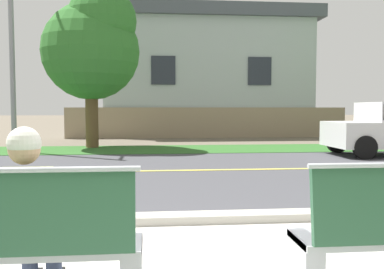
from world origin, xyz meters
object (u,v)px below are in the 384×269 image
(seated_person_olive, at_px, (30,208))
(streetlamp, at_px, (13,20))
(bench_left, at_px, (7,248))
(shade_tree_far_left, at_px, (94,44))

(seated_person_olive, xyz_separation_m, streetlamp, (-3.42, 10.62, 3.43))
(bench_left, height_order, streetlamp, streetlamp)
(streetlamp, distance_m, shade_tree_far_left, 2.58)
(streetlamp, height_order, shade_tree_far_left, streetlamp)
(bench_left, bearing_deg, streetlamp, 107.07)
(bench_left, relative_size, seated_person_olive, 1.41)
(seated_person_olive, bearing_deg, streetlamp, 107.84)
(seated_person_olive, distance_m, streetlamp, 11.67)
(streetlamp, bearing_deg, shade_tree_far_left, 23.45)
(bench_left, relative_size, shade_tree_far_left, 0.32)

